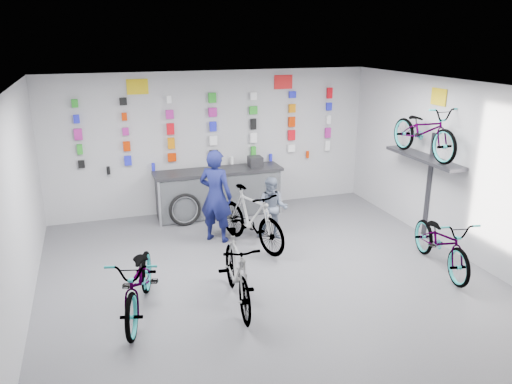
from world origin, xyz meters
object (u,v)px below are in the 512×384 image
object	(u,v)px
bike_center	(237,271)
customer	(272,208)
bike_right	(442,242)
bike_left	(140,281)
counter	(219,193)
clerk	(216,196)
bike_service	(251,218)

from	to	relation	value
bike_center	customer	size ratio (longest dim) A/B	1.46
bike_right	bike_left	bearing A→B (deg)	-170.91
bike_left	bike_center	size ratio (longest dim) A/B	1.07
counter	clerk	world-z (taller)	clerk
counter	clerk	xyz separation A→B (m)	(-0.39, -1.31, 0.39)
clerk	customer	world-z (taller)	clerk
counter	bike_right	bearing A→B (deg)	-52.27
counter	bike_right	xyz separation A→B (m)	(2.82, -3.65, -0.01)
counter	customer	world-z (taller)	customer
clerk	bike_right	bearing A→B (deg)	-176.44
bike_left	customer	distance (m)	3.29
bike_service	counter	bearing A→B (deg)	74.45
bike_service	clerk	size ratio (longest dim) A/B	1.05
counter	bike_center	size ratio (longest dim) A/B	1.54
bike_center	clerk	bearing A→B (deg)	88.18
bike_left	bike_service	xyz separation A→B (m)	(2.17, 1.72, 0.06)
bike_left	clerk	distance (m)	2.75
bike_center	clerk	distance (m)	2.41
bike_center	bike_service	world-z (taller)	bike_service
counter	bike_right	world-z (taller)	counter
counter	bike_service	bearing A→B (deg)	-85.38
bike_left	bike_center	world-z (taller)	bike_center
bike_service	bike_center	bearing A→B (deg)	-133.74
bike_right	clerk	xyz separation A→B (m)	(-3.21, 2.33, 0.39)
counter	bike_center	bearing A→B (deg)	-100.56
bike_center	bike_service	xyz separation A→B (m)	(0.83, 1.90, 0.03)
bike_left	bike_right	world-z (taller)	bike_left
bike_right	bike_service	xyz separation A→B (m)	(-2.68, 1.87, 0.07)
bike_service	customer	bearing A→B (deg)	3.72
bike_left	customer	bearing A→B (deg)	50.85
bike_center	customer	distance (m)	2.50
customer	bike_right	bearing A→B (deg)	-15.26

